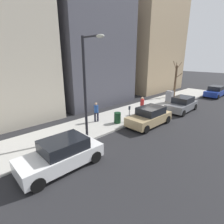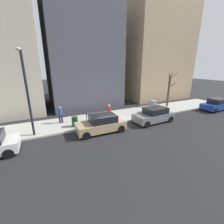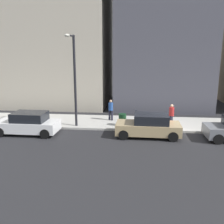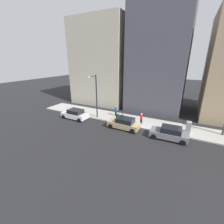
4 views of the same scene
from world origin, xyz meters
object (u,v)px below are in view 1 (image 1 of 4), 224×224
object	(u,v)px
parked_car_grey	(182,104)
pedestrian_near_meter	(142,104)
parked_car_white	(62,154)
utility_box	(169,97)
parked_car_tan	(150,116)
parked_car_blue	(215,92)
office_tower_left	(141,44)
streetlamp	(87,81)
parking_meter	(129,112)
office_block_center	(81,4)
pedestrian_midblock	(96,111)
bare_tree	(176,80)
trash_bin	(117,118)

from	to	relation	value
parked_car_grey	pedestrian_near_meter	size ratio (longest dim) A/B	2.56
parked_car_white	utility_box	world-z (taller)	utility_box
parked_car_tan	utility_box	distance (m)	7.97
parked_car_blue	office_tower_left	world-z (taller)	office_tower_left
parked_car_blue	streetlamp	size ratio (longest dim) A/B	0.65
parking_meter	utility_box	xyz separation A→B (m)	(0.85, -8.50, -0.13)
streetlamp	office_block_center	bearing A→B (deg)	-34.79
pedestrian_midblock	bare_tree	bearing A→B (deg)	-151.88
parked_car_white	office_block_center	distance (m)	18.29
parking_meter	pedestrian_midblock	distance (m)	2.82
parked_car_blue	parked_car_tan	bearing A→B (deg)	88.77
bare_tree	pedestrian_near_meter	distance (m)	9.98
parked_car_blue	office_tower_left	distance (m)	14.25
parked_car_blue	parked_car_tan	xyz separation A→B (m)	(0.28, 16.12, 0.00)
streetlamp	bare_tree	world-z (taller)	streetlamp
pedestrian_near_meter	office_tower_left	bearing A→B (deg)	153.26
parked_car_blue	office_block_center	distance (m)	21.26
pedestrian_midblock	office_tower_left	size ratio (longest dim) A/B	0.11
parked_car_grey	office_tower_left	world-z (taller)	office_tower_left
parked_car_grey	pedestrian_near_meter	distance (m)	4.59
parked_car_blue	bare_tree	distance (m)	6.31
parked_car_blue	pedestrian_near_meter	size ratio (longest dim) A/B	2.53
parked_car_tan	pedestrian_near_meter	world-z (taller)	pedestrian_near_meter
parked_car_tan	pedestrian_midblock	xyz separation A→B (m)	(3.41, 2.90, 0.35)
pedestrian_midblock	office_tower_left	distance (m)	20.46
pedestrian_near_meter	bare_tree	bearing A→B (deg)	124.32
parked_car_tan	streetlamp	xyz separation A→B (m)	(1.29, 5.28, 3.28)
parked_car_tan	trash_bin	bearing A→B (deg)	45.20
office_tower_left	utility_box	bearing A→B (deg)	145.05
office_tower_left	office_block_center	world-z (taller)	office_block_center
pedestrian_near_meter	pedestrian_midblock	xyz separation A→B (m)	(1.38, 4.60, 0.00)
parked_car_grey	bare_tree	size ratio (longest dim) A/B	0.89
bare_tree	pedestrian_near_meter	world-z (taller)	bare_tree
utility_box	trash_bin	distance (m)	9.50
parked_car_white	pedestrian_near_meter	bearing A→B (deg)	-76.45
office_block_center	pedestrian_near_meter	bearing A→B (deg)	-179.11
parked_car_blue	utility_box	bearing A→B (deg)	72.80
parked_car_grey	parked_car_tan	distance (m)	5.74
parked_car_blue	parking_meter	distance (m)	17.08
parked_car_white	parked_car_blue	bearing A→B (deg)	-89.52
parked_car_blue	office_block_center	world-z (taller)	office_block_center
parked_car_grey	pedestrian_midblock	distance (m)	9.34
pedestrian_near_meter	office_block_center	xyz separation A→B (m)	(9.11, 0.14, 10.13)
pedestrian_midblock	parked_car_white	bearing A→B (deg)	62.01
parked_car_tan	parked_car_white	bearing A→B (deg)	92.71
streetlamp	trash_bin	xyz separation A→B (m)	(0.62, -3.41, -3.42)
parked_car_white	pedestrian_midblock	bearing A→B (deg)	-54.72
utility_box	office_tower_left	xyz separation A→B (m)	(9.74, -6.81, 6.83)
streetlamp	pedestrian_near_meter	world-z (taller)	streetlamp
streetlamp	bare_tree	distance (m)	16.98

